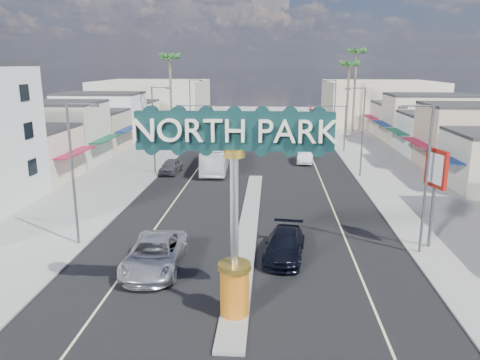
# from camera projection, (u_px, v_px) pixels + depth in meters

# --- Properties ---
(ground) EXTENTS (160.00, 160.00, 0.00)m
(ground) POSITION_uv_depth(u_px,v_px,m) (256.00, 175.00, 48.42)
(ground) COLOR gray
(ground) RESTS_ON ground
(road) EXTENTS (20.00, 120.00, 0.01)m
(road) POSITION_uv_depth(u_px,v_px,m) (256.00, 175.00, 48.42)
(road) COLOR black
(road) RESTS_ON ground
(median_island) EXTENTS (1.30, 30.00, 0.16)m
(median_island) POSITION_uv_depth(u_px,v_px,m) (248.00, 226.00, 32.91)
(median_island) COLOR gray
(median_island) RESTS_ON ground
(sidewalk_left) EXTENTS (8.00, 120.00, 0.12)m
(sidewalk_left) POSITION_uv_depth(u_px,v_px,m) (124.00, 172.00, 49.33)
(sidewalk_left) COLOR gray
(sidewalk_left) RESTS_ON ground
(sidewalk_right) EXTENTS (8.00, 120.00, 0.12)m
(sidewalk_right) POSITION_uv_depth(u_px,v_px,m) (394.00, 177.00, 47.47)
(sidewalk_right) COLOR gray
(sidewalk_right) RESTS_ON ground
(storefront_row_left) EXTENTS (12.00, 42.00, 6.00)m
(storefront_row_left) POSITION_uv_depth(u_px,v_px,m) (79.00, 128.00, 61.88)
(storefront_row_left) COLOR beige
(storefront_row_left) RESTS_ON ground
(storefront_row_right) EXTENTS (12.00, 42.00, 6.00)m
(storefront_row_right) POSITION_uv_depth(u_px,v_px,m) (451.00, 131.00, 58.68)
(storefront_row_right) COLOR #B7B29E
(storefront_row_right) RESTS_ON ground
(backdrop_far_left) EXTENTS (20.00, 20.00, 8.00)m
(backdrop_far_left) POSITION_uv_depth(u_px,v_px,m) (153.00, 101.00, 92.48)
(backdrop_far_left) COLOR #B7B29E
(backdrop_far_left) RESTS_ON ground
(backdrop_far_right) EXTENTS (20.00, 20.00, 8.00)m
(backdrop_far_right) POSITION_uv_depth(u_px,v_px,m) (379.00, 102.00, 89.55)
(backdrop_far_right) COLOR beige
(backdrop_far_right) RESTS_ON ground
(gateway_sign) EXTENTS (8.20, 1.50, 9.15)m
(gateway_sign) POSITION_uv_depth(u_px,v_px,m) (234.00, 191.00, 19.86)
(gateway_sign) COLOR #CA550F
(gateway_sign) RESTS_ON median_island
(traffic_signal_left) EXTENTS (5.09, 0.45, 6.00)m
(traffic_signal_left) POSITION_uv_depth(u_px,v_px,m) (190.00, 118.00, 61.55)
(traffic_signal_left) COLOR #47474C
(traffic_signal_left) RESTS_ON ground
(traffic_signal_right) EXTENTS (5.09, 0.45, 6.00)m
(traffic_signal_right) POSITION_uv_depth(u_px,v_px,m) (331.00, 119.00, 60.32)
(traffic_signal_right) COLOR #47474C
(traffic_signal_right) RESTS_ON ground
(streetlight_l_near) EXTENTS (2.03, 0.22, 9.00)m
(streetlight_l_near) POSITION_uv_depth(u_px,v_px,m) (75.00, 167.00, 28.53)
(streetlight_l_near) COLOR #47474C
(streetlight_l_near) RESTS_ON ground
(streetlight_l_mid) EXTENTS (2.03, 0.22, 9.00)m
(streetlight_l_mid) POSITION_uv_depth(u_px,v_px,m) (155.00, 125.00, 47.89)
(streetlight_l_mid) COLOR #47474C
(streetlight_l_mid) RESTS_ON ground
(streetlight_l_far) EXTENTS (2.03, 0.22, 9.00)m
(streetlight_l_far) POSITION_uv_depth(u_px,v_px,m) (191.00, 106.00, 69.19)
(streetlight_l_far) COLOR #47474C
(streetlight_l_far) RESTS_ON ground
(streetlight_r_near) EXTENTS (2.03, 0.22, 9.00)m
(streetlight_r_near) POSITION_uv_depth(u_px,v_px,m) (424.00, 172.00, 27.14)
(streetlight_r_near) COLOR #47474C
(streetlight_r_near) RESTS_ON ground
(streetlight_r_mid) EXTENTS (2.03, 0.22, 9.00)m
(streetlight_r_mid) POSITION_uv_depth(u_px,v_px,m) (361.00, 127.00, 46.50)
(streetlight_r_mid) COLOR #47474C
(streetlight_r_mid) RESTS_ON ground
(streetlight_r_far) EXTENTS (2.03, 0.22, 9.00)m
(streetlight_r_far) POSITION_uv_depth(u_px,v_px,m) (334.00, 107.00, 67.80)
(streetlight_r_far) COLOR #47474C
(streetlight_r_far) RESTS_ON ground
(palm_left_far) EXTENTS (2.60, 2.60, 13.10)m
(palm_left_far) POSITION_uv_depth(u_px,v_px,m) (170.00, 62.00, 65.87)
(palm_left_far) COLOR brown
(palm_left_far) RESTS_ON ground
(palm_right_mid) EXTENTS (2.60, 2.60, 12.10)m
(palm_right_mid) POSITION_uv_depth(u_px,v_px,m) (349.00, 68.00, 70.16)
(palm_right_mid) COLOR brown
(palm_right_mid) RESTS_ON ground
(palm_right_far) EXTENTS (2.60, 2.60, 14.10)m
(palm_right_far) POSITION_uv_depth(u_px,v_px,m) (357.00, 56.00, 75.41)
(palm_right_far) COLOR brown
(palm_right_far) RESTS_ON ground
(suv_left) EXTENTS (3.09, 6.45, 1.77)m
(suv_left) POSITION_uv_depth(u_px,v_px,m) (155.00, 254.00, 26.05)
(suv_left) COLOR #BCBCC1
(suv_left) RESTS_ON ground
(suv_right) EXTENTS (2.81, 5.60, 1.56)m
(suv_right) POSITION_uv_depth(u_px,v_px,m) (285.00, 245.00, 27.66)
(suv_right) COLOR black
(suv_right) RESTS_ON ground
(car_parked_left) EXTENTS (2.10, 4.48, 1.48)m
(car_parked_left) POSITION_uv_depth(u_px,v_px,m) (171.00, 166.00, 49.11)
(car_parked_left) COLOR #5B5B5F
(car_parked_left) RESTS_ON ground
(car_parked_right) EXTENTS (2.19, 5.04, 1.61)m
(car_parked_right) POSITION_uv_depth(u_px,v_px,m) (305.00, 156.00, 54.38)
(car_parked_right) COLOR silver
(car_parked_right) RESTS_ON ground
(city_bus) EXTENTS (2.99, 10.83, 2.99)m
(city_bus) POSITION_uv_depth(u_px,v_px,m) (216.00, 156.00, 50.61)
(city_bus) COLOR white
(city_bus) RESTS_ON ground
(bank_pylon_sign) EXTENTS (0.78, 1.91, 6.15)m
(bank_pylon_sign) POSITION_uv_depth(u_px,v_px,m) (436.00, 174.00, 28.07)
(bank_pylon_sign) COLOR #47474C
(bank_pylon_sign) RESTS_ON sidewalk_right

